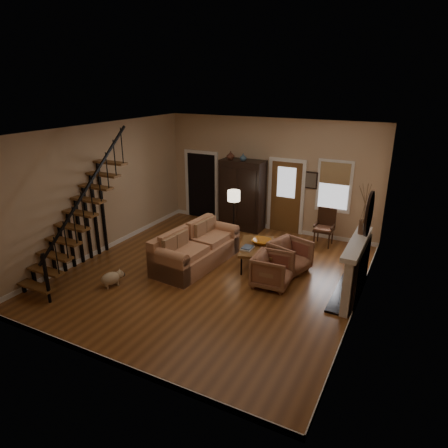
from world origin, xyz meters
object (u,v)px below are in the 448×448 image
at_px(armoire, 242,195).
at_px(side_chair, 324,228).
at_px(sofa, 196,247).
at_px(armchair_left, 272,270).
at_px(coffee_table, 257,255).
at_px(floor_lamp, 234,217).
at_px(armchair_right, 290,256).

bearing_deg(armoire, side_chair, -4.48).
xyz_separation_m(armoire, sofa, (0.08, -2.83, -0.60)).
relative_size(armchair_left, side_chair, 0.79).
bearing_deg(coffee_table, armchair_left, -48.72).
height_order(coffee_table, armchair_left, armchair_left).
distance_m(armoire, floor_lamp, 1.23).
relative_size(floor_lamp, side_chair, 1.47).
relative_size(coffee_table, floor_lamp, 0.89).
xyz_separation_m(sofa, armchair_right, (2.15, 0.71, -0.07)).
relative_size(armchair_right, floor_lamp, 0.56).
relative_size(armoire, coffee_table, 1.57).
bearing_deg(armchair_left, side_chair, -12.00).
xyz_separation_m(sofa, floor_lamp, (0.19, 1.68, 0.30)).
bearing_deg(coffee_table, armoire, 122.78).
xyz_separation_m(armoire, side_chair, (2.55, -0.20, -0.54)).
relative_size(sofa, coffee_table, 1.79).
bearing_deg(floor_lamp, coffee_table, -42.33).
bearing_deg(armchair_left, armchair_right, -10.60).
height_order(coffee_table, floor_lamp, floor_lamp).
xyz_separation_m(armoire, coffee_table, (1.41, -2.19, -0.79)).
relative_size(armoire, armchair_right, 2.52).
distance_m(sofa, armchair_left, 2.04).
distance_m(coffee_table, side_chair, 2.31).
xyz_separation_m(armchair_left, side_chair, (0.43, 2.79, 0.14)).
distance_m(sofa, floor_lamp, 1.71).
distance_m(armoire, coffee_table, 2.72).
distance_m(armoire, sofa, 2.90).
bearing_deg(armchair_right, coffee_table, 112.07).
height_order(armoire, side_chair, armoire).
distance_m(armchair_left, floor_lamp, 2.63).
bearing_deg(armchair_left, coffee_table, 38.12).
relative_size(armchair_right, side_chair, 0.82).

